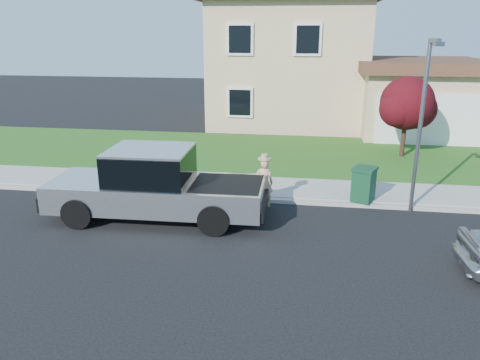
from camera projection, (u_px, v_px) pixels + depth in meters
name	position (u px, v px, depth m)	size (l,w,h in m)	color
ground	(254.00, 242.00, 11.62)	(80.00, 80.00, 0.00)	black
curb	(298.00, 202.00, 14.19)	(40.00, 0.20, 0.12)	gray
sidewalk	(299.00, 190.00, 15.22)	(40.00, 2.00, 0.15)	gray
lawn	(302.00, 155.00, 19.47)	(40.00, 7.00, 0.10)	#234D16
house	(313.00, 65.00, 25.88)	(14.00, 11.30, 6.85)	tan
pickup_truck	(156.00, 186.00, 12.88)	(6.10, 2.36, 1.99)	black
woman	(264.00, 182.00, 13.78)	(0.55, 0.39, 1.60)	tan
ornamental_tree	(408.00, 106.00, 18.53)	(2.35, 2.12, 3.22)	black
trash_bin	(364.00, 184.00, 13.92)	(0.85, 0.90, 1.02)	#0F3921
street_lamp	(422.00, 118.00, 12.71)	(0.29, 0.63, 4.83)	slate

